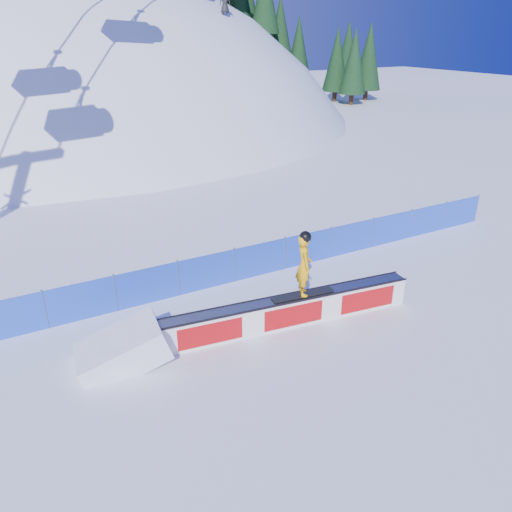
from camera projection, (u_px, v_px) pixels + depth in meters
ground at (340, 339)px, 13.87m from camera, size 160.00×160.00×0.00m
snow_hill at (92, 287)px, 54.75m from camera, size 64.00×64.00×64.00m
treeline at (280, 8)px, 52.91m from camera, size 24.35×12.65×20.63m
safety_fence at (260, 259)px, 17.20m from camera, size 22.05×0.05×1.30m
rail_box at (290, 311)px, 14.35m from camera, size 7.60×1.47×0.91m
snow_ramp at (124, 361)px, 12.92m from camera, size 2.52×1.76×1.47m
snowboarder at (304, 264)px, 13.89m from camera, size 1.90×0.77×1.95m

